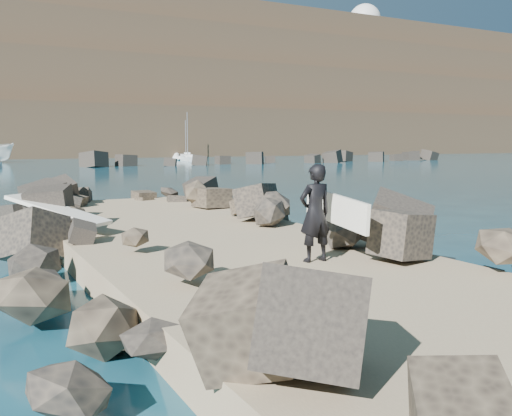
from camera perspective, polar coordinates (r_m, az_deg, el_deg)
name	(u,v)px	position (r m, az deg, el deg)	size (l,w,h in m)	color
ground	(233,275)	(11.94, -2.27, -6.68)	(800.00, 800.00, 0.00)	#0F384C
jetty	(283,281)	(10.16, 2.67, -7.31)	(6.00, 26.00, 0.60)	#8C7759
riprap_left	(111,283)	(9.50, -14.30, -7.26)	(2.60, 22.00, 1.00)	black
riprap_right	(390,251)	(12.19, 13.30, -4.18)	(2.60, 22.00, 1.00)	black
breakwater_secondary	(291,159)	(76.78, 3.49, 4.96)	(52.00, 4.00, 1.20)	black
headland	(11,94)	(171.65, -23.26, 10.47)	(360.00, 140.00, 32.00)	#2D4919
surfboard_resting	(58,215)	(14.23, -19.19, -0.62)	(0.66, 2.65, 0.09)	white
surfer_with_board	(318,212)	(10.28, 6.23, -0.45)	(0.92, 2.18, 1.76)	black
radome	(365,26)	(204.28, 10.82, 17.49)	(10.68, 10.68, 16.90)	white
sailboat_f	(186,156)	(103.67, -7.01, 5.20)	(2.42, 5.72, 6.90)	white
sailboat_d	(188,159)	(86.13, -6.83, 4.93)	(2.16, 6.16, 7.38)	white
headland_buildings	(39,23)	(167.08, -20.89, 16.92)	(137.50, 30.50, 5.00)	white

